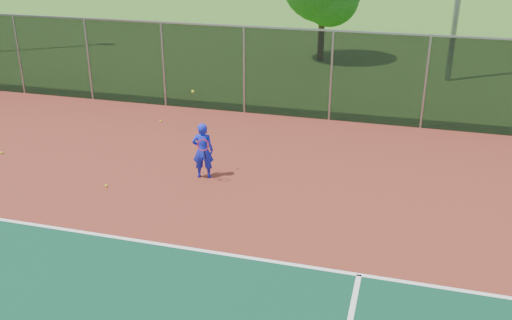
{
  "coord_description": "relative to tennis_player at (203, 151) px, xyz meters",
  "views": [
    {
      "loc": [
        2.59,
        -6.35,
        6.26
      ],
      "look_at": [
        -0.61,
        5.0,
        1.3
      ],
      "focal_mm": 40.0,
      "sensor_mm": 36.0,
      "label": 1
    }
  ],
  "objects": [
    {
      "name": "practice_ball_5",
      "position": [
        -2.17,
        -1.25,
        -0.72
      ],
      "size": [
        0.07,
        0.07,
        0.07
      ],
      "primitive_type": "sphere",
      "color": "#D1DD19",
      "rests_on": "court_apron"
    },
    {
      "name": "practice_ball_0",
      "position": [
        -2.97,
        3.79,
        -0.72
      ],
      "size": [
        0.07,
        0.07,
        0.07
      ],
      "primitive_type": "sphere",
      "color": "#D1DD19",
      "rests_on": "court_apron"
    },
    {
      "name": "practice_ball_4",
      "position": [
        -6.22,
        -0.07,
        -0.72
      ],
      "size": [
        0.07,
        0.07,
        0.07
      ],
      "primitive_type": "sphere",
      "color": "#D1DD19",
      "rests_on": "court_apron"
    },
    {
      "name": "fence_back",
      "position": [
        2.44,
        5.55,
        0.79
      ],
      "size": [
        30.0,
        0.06,
        3.03
      ],
      "color": "black",
      "rests_on": "court_apron"
    },
    {
      "name": "court_apron",
      "position": [
        2.44,
        -4.45,
        -0.76
      ],
      "size": [
        30.0,
        20.0,
        0.02
      ],
      "primitive_type": "cube",
      "color": "maroon",
      "rests_on": "ground"
    },
    {
      "name": "tennis_player",
      "position": [
        0.0,
        0.0,
        0.0
      ],
      "size": [
        0.61,
        0.65,
        2.32
      ],
      "color": "#1620CE",
      "rests_on": "court_apron"
    }
  ]
}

